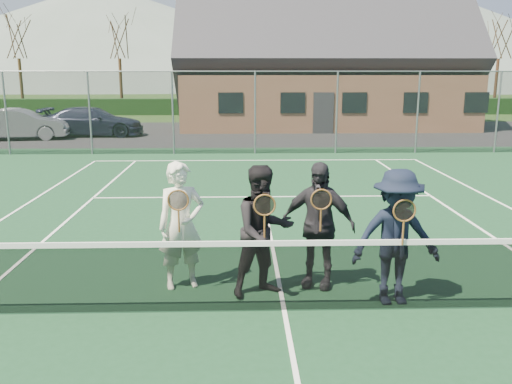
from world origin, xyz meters
TOP-DOWN VIEW (x-y plane):
  - ground at (0.00, 20.00)m, footprint 220.00×220.00m
  - court_surface at (0.00, 0.00)m, footprint 30.00×30.00m
  - tarmac_carpark at (-4.00, 20.00)m, footprint 40.00×12.00m
  - hedge_row at (0.00, 32.00)m, footprint 40.00×1.20m
  - hill_west at (-25.00, 95.00)m, footprint 110.00×110.00m
  - hill_centre at (20.00, 95.00)m, footprint 120.00×120.00m
  - car_b at (-10.37, 18.08)m, footprint 4.35×2.03m
  - car_c at (-7.48, 19.34)m, footprint 4.67×1.91m
  - court_markings at (0.00, 0.00)m, footprint 11.03×23.83m
  - tennis_net at (0.00, 0.00)m, footprint 11.68×0.08m
  - perimeter_fence at (0.00, 13.50)m, footprint 30.07×0.07m
  - clubhouse at (4.00, 24.00)m, footprint 15.60×8.20m
  - tree_a at (-16.00, 33.00)m, footprint 3.20×3.20m
  - tree_b at (-9.00, 33.00)m, footprint 3.20×3.20m
  - tree_c at (2.00, 33.00)m, footprint 3.20×3.20m
  - tree_d at (12.00, 33.00)m, footprint 3.20×3.20m
  - tree_e at (18.00, 33.00)m, footprint 3.20×3.20m
  - player_a at (-1.38, 0.86)m, footprint 0.76×0.62m
  - player_b at (-0.24, 0.56)m, footprint 1.07×0.97m
  - player_c at (0.53, 0.84)m, footprint 1.14×0.78m
  - player_d at (1.46, 0.23)m, footprint 1.20×0.74m

SIDE VIEW (x-z plane):
  - ground at x=0.00m, z-range 0.00..0.00m
  - tarmac_carpark at x=-4.00m, z-range 0.00..0.01m
  - court_surface at x=0.00m, z-range 0.00..0.02m
  - court_markings at x=0.00m, z-range 0.02..0.03m
  - tennis_net at x=0.00m, z-range -0.01..1.09m
  - hedge_row at x=0.00m, z-range 0.00..1.10m
  - car_c at x=-7.48m, z-range 0.00..1.35m
  - car_b at x=-10.37m, z-range 0.00..1.38m
  - player_d at x=1.46m, z-range 0.02..1.82m
  - player_b at x=-0.24m, z-range 0.02..1.82m
  - player_c at x=0.53m, z-range 0.02..1.82m
  - player_a at x=-1.38m, z-range 0.02..1.82m
  - perimeter_fence at x=0.00m, z-range 0.01..3.03m
  - clubhouse at x=4.00m, z-range 0.14..7.84m
  - tree_a at x=-16.00m, z-range 1.91..9.68m
  - tree_b at x=-9.00m, z-range 1.91..9.68m
  - tree_c at x=2.00m, z-range 1.91..9.68m
  - tree_d at x=12.00m, z-range 1.91..9.68m
  - tree_e at x=18.00m, z-range 1.91..9.68m
  - hill_west at x=-25.00m, z-range 0.00..18.00m
  - hill_centre at x=20.00m, z-range 0.00..22.00m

